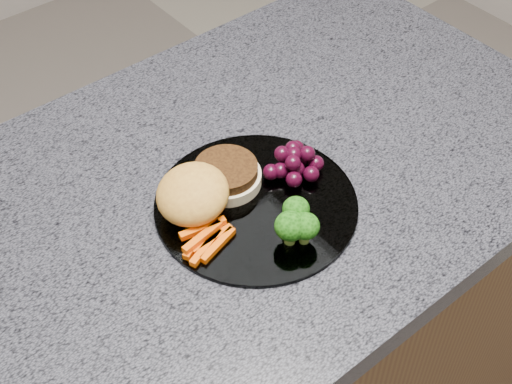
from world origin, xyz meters
The scene contains 6 objects.
countertop centered at (0.00, 0.00, 0.88)m, with size 1.20×0.60×0.04m, color #484852.
plate centered at (0.09, -0.06, 0.90)m, with size 0.26×0.26×0.01m, color white.
burger centered at (0.04, -0.01, 0.93)m, with size 0.18×0.13×0.05m.
carrot_sticks centered at (0.00, -0.07, 0.91)m, with size 0.07×0.05×0.02m.
broccoli centered at (0.09, -0.13, 0.93)m, with size 0.06×0.06×0.05m.
grape_bunch centered at (0.16, -0.04, 0.92)m, with size 0.08×0.07×0.04m.
Camera 1 is at (-0.30, -0.53, 1.57)m, focal length 50.00 mm.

